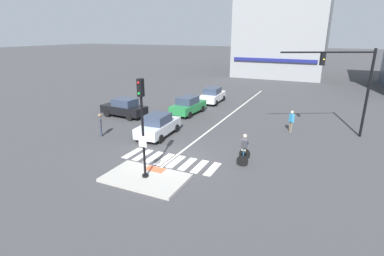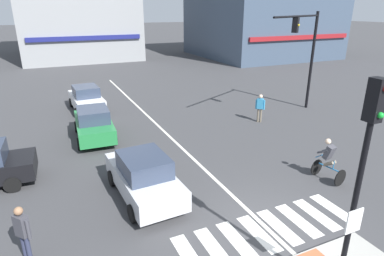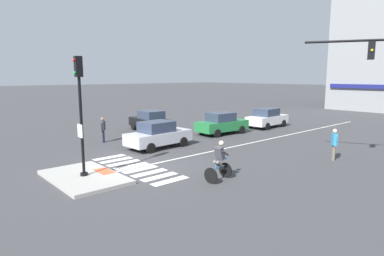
{
  "view_description": "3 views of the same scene",
  "coord_description": "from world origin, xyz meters",
  "px_view_note": "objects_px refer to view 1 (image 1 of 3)",
  "views": [
    {
      "loc": [
        7.92,
        -13.94,
        7.15
      ],
      "look_at": [
        0.14,
        2.58,
        1.23
      ],
      "focal_mm": 27.5,
      "sensor_mm": 36.0,
      "label": 1
    },
    {
      "loc": [
        -5.54,
        -6.61,
        6.34
      ],
      "look_at": [
        -0.35,
        4.71,
        1.73
      ],
      "focal_mm": 30.31,
      "sensor_mm": 36.0,
      "label": 2
    },
    {
      "loc": [
        13.14,
        -8.24,
        4.35
      ],
      "look_at": [
        -1.21,
        4.53,
        1.29
      ],
      "focal_mm": 30.57,
      "sensor_mm": 36.0,
      "label": 3
    }
  ],
  "objects_px": {
    "pedestrian_waiting_far_side": "(291,120)",
    "car_green_westbound_far": "(188,105)",
    "car_black_cross_left": "(124,108)",
    "car_silver_westbound_near": "(158,125)",
    "signal_pole": "(142,120)",
    "pedestrian_at_curb_left": "(100,123)",
    "car_white_westbound_distant": "(213,95)",
    "traffic_light_mast": "(351,79)",
    "cyclist": "(244,148)"
  },
  "relations": [
    {
      "from": "signal_pole",
      "to": "pedestrian_at_curb_left",
      "type": "height_order",
      "value": "signal_pole"
    },
    {
      "from": "pedestrian_waiting_far_side",
      "to": "car_green_westbound_far",
      "type": "bearing_deg",
      "value": 171.39
    },
    {
      "from": "car_black_cross_left",
      "to": "pedestrian_at_curb_left",
      "type": "bearing_deg",
      "value": -70.84
    },
    {
      "from": "cyclist",
      "to": "pedestrian_at_curb_left",
      "type": "distance_m",
      "value": 10.6
    },
    {
      "from": "car_white_westbound_distant",
      "to": "pedestrian_waiting_far_side",
      "type": "relative_size",
      "value": 2.5
    },
    {
      "from": "car_white_westbound_distant",
      "to": "car_green_westbound_far",
      "type": "distance_m",
      "value": 5.28
    },
    {
      "from": "traffic_light_mast",
      "to": "pedestrian_at_curb_left",
      "type": "bearing_deg",
      "value": -155.18
    },
    {
      "from": "car_black_cross_left",
      "to": "car_silver_westbound_near",
      "type": "xyz_separation_m",
      "value": [
        5.47,
        -3.2,
        0.0
      ]
    },
    {
      "from": "traffic_light_mast",
      "to": "cyclist",
      "type": "xyz_separation_m",
      "value": [
        -5.19,
        -7.33,
        -3.31
      ]
    },
    {
      "from": "car_black_cross_left",
      "to": "pedestrian_waiting_far_side",
      "type": "bearing_deg",
      "value": 7.37
    },
    {
      "from": "car_white_westbound_distant",
      "to": "cyclist",
      "type": "bearing_deg",
      "value": -61.8
    },
    {
      "from": "car_green_westbound_far",
      "to": "pedestrian_waiting_far_side",
      "type": "height_order",
      "value": "pedestrian_waiting_far_side"
    },
    {
      "from": "car_white_westbound_distant",
      "to": "car_black_cross_left",
      "type": "relative_size",
      "value": 1.0
    },
    {
      "from": "traffic_light_mast",
      "to": "pedestrian_waiting_far_side",
      "type": "height_order",
      "value": "traffic_light_mast"
    },
    {
      "from": "car_white_westbound_distant",
      "to": "pedestrian_waiting_far_side",
      "type": "xyz_separation_m",
      "value": [
        8.93,
        -6.67,
        0.17
      ]
    },
    {
      "from": "car_green_westbound_far",
      "to": "cyclist",
      "type": "relative_size",
      "value": 2.49
    },
    {
      "from": "cyclist",
      "to": "pedestrian_at_curb_left",
      "type": "height_order",
      "value": "cyclist"
    },
    {
      "from": "signal_pole",
      "to": "car_green_westbound_far",
      "type": "xyz_separation_m",
      "value": [
        -3.6,
        12.4,
        -2.35
      ]
    },
    {
      "from": "signal_pole",
      "to": "car_white_westbound_distant",
      "type": "relative_size",
      "value": 1.2
    },
    {
      "from": "signal_pole",
      "to": "car_white_westbound_distant",
      "type": "height_order",
      "value": "signal_pole"
    },
    {
      "from": "car_white_westbound_distant",
      "to": "pedestrian_waiting_far_side",
      "type": "height_order",
      "value": "pedestrian_waiting_far_side"
    },
    {
      "from": "car_black_cross_left",
      "to": "cyclist",
      "type": "bearing_deg",
      "value": -22.05
    },
    {
      "from": "car_black_cross_left",
      "to": "car_silver_westbound_near",
      "type": "relative_size",
      "value": 1.0
    },
    {
      "from": "car_silver_westbound_near",
      "to": "cyclist",
      "type": "distance_m",
      "value": 7.08
    },
    {
      "from": "pedestrian_waiting_far_side",
      "to": "cyclist",
      "type": "bearing_deg",
      "value": -104.05
    },
    {
      "from": "signal_pole",
      "to": "pedestrian_at_curb_left",
      "type": "xyz_separation_m",
      "value": [
        -6.63,
        4.22,
        -2.17
      ]
    },
    {
      "from": "traffic_light_mast",
      "to": "pedestrian_at_curb_left",
      "type": "height_order",
      "value": "traffic_light_mast"
    },
    {
      "from": "cyclist",
      "to": "pedestrian_at_curb_left",
      "type": "bearing_deg",
      "value": 179.86
    },
    {
      "from": "traffic_light_mast",
      "to": "cyclist",
      "type": "relative_size",
      "value": 3.68
    },
    {
      "from": "car_black_cross_left",
      "to": "cyclist",
      "type": "distance_m",
      "value": 13.29
    },
    {
      "from": "car_silver_westbound_near",
      "to": "pedestrian_at_curb_left",
      "type": "height_order",
      "value": "pedestrian_at_curb_left"
    },
    {
      "from": "traffic_light_mast",
      "to": "car_white_westbound_distant",
      "type": "relative_size",
      "value": 1.48
    },
    {
      "from": "traffic_light_mast",
      "to": "car_white_westbound_distant",
      "type": "distance_m",
      "value": 14.26
    },
    {
      "from": "car_green_westbound_far",
      "to": "car_silver_westbound_near",
      "type": "xyz_separation_m",
      "value": [
        0.72,
        -6.41,
        0.0
      ]
    },
    {
      "from": "signal_pole",
      "to": "car_green_westbound_far",
      "type": "height_order",
      "value": "signal_pole"
    },
    {
      "from": "signal_pole",
      "to": "pedestrian_at_curb_left",
      "type": "relative_size",
      "value": 3.0
    },
    {
      "from": "car_silver_westbound_near",
      "to": "pedestrian_waiting_far_side",
      "type": "height_order",
      "value": "pedestrian_waiting_far_side"
    },
    {
      "from": "cyclist",
      "to": "traffic_light_mast",
      "type": "bearing_deg",
      "value": 54.69
    },
    {
      "from": "car_white_westbound_distant",
      "to": "pedestrian_at_curb_left",
      "type": "xyz_separation_m",
      "value": [
        -3.37,
        -13.45,
        0.17
      ]
    },
    {
      "from": "traffic_light_mast",
      "to": "signal_pole",
      "type": "bearing_deg",
      "value": -128.46
    },
    {
      "from": "signal_pole",
      "to": "traffic_light_mast",
      "type": "relative_size",
      "value": 0.81
    },
    {
      "from": "signal_pole",
      "to": "car_green_westbound_far",
      "type": "distance_m",
      "value": 13.13
    },
    {
      "from": "traffic_light_mast",
      "to": "car_silver_westbound_near",
      "type": "height_order",
      "value": "traffic_light_mast"
    },
    {
      "from": "car_green_westbound_far",
      "to": "pedestrian_at_curb_left",
      "type": "distance_m",
      "value": 8.73
    },
    {
      "from": "signal_pole",
      "to": "car_green_westbound_far",
      "type": "bearing_deg",
      "value": 106.19
    },
    {
      "from": "traffic_light_mast",
      "to": "pedestrian_waiting_far_side",
      "type": "relative_size",
      "value": 3.7
    },
    {
      "from": "car_silver_westbound_near",
      "to": "pedestrian_at_curb_left",
      "type": "distance_m",
      "value": 4.15
    },
    {
      "from": "car_green_westbound_far",
      "to": "pedestrian_at_curb_left",
      "type": "relative_size",
      "value": 2.51
    },
    {
      "from": "car_white_westbound_distant",
      "to": "cyclist",
      "type": "distance_m",
      "value": 15.29
    },
    {
      "from": "car_green_westbound_far",
      "to": "cyclist",
      "type": "bearing_deg",
      "value": -47.33
    }
  ]
}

